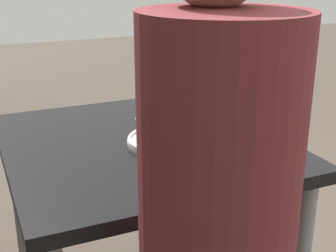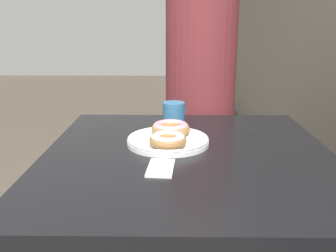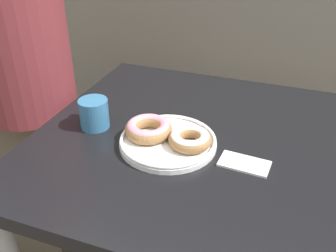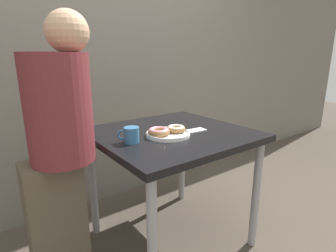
# 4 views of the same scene
# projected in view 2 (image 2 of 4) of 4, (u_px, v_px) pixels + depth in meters

# --- Properties ---
(dining_table) EXTENTS (0.91, 0.87, 0.78)m
(dining_table) POSITION_uv_depth(u_px,v_px,m) (188.00, 181.00, 1.15)
(dining_table) COLOR black
(dining_table) RESTS_ON ground_plane
(donut_plate) EXTENTS (0.28, 0.26, 0.05)m
(donut_plate) POSITION_uv_depth(u_px,v_px,m) (169.00, 136.00, 1.20)
(donut_plate) COLOR white
(donut_plate) RESTS_ON dining_table
(coffee_mug) EXTENTS (0.11, 0.09, 0.09)m
(coffee_mug) POSITION_uv_depth(u_px,v_px,m) (174.00, 113.00, 1.41)
(coffee_mug) COLOR teal
(coffee_mug) RESTS_ON dining_table
(person_figure) EXTENTS (0.38, 0.32, 1.44)m
(person_figure) POSITION_uv_depth(u_px,v_px,m) (201.00, 107.00, 1.76)
(person_figure) COLOR brown
(person_figure) RESTS_ON ground_plane
(napkin) EXTENTS (0.13, 0.08, 0.01)m
(napkin) POSITION_uv_depth(u_px,v_px,m) (161.00, 168.00, 1.00)
(napkin) COLOR white
(napkin) RESTS_ON dining_table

